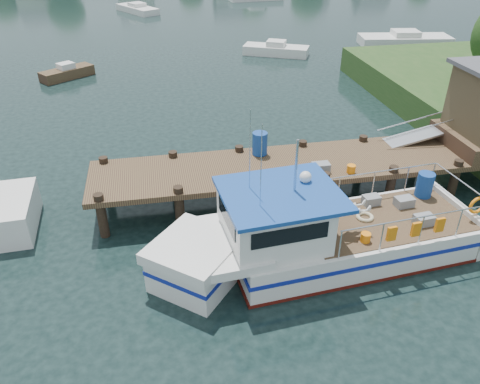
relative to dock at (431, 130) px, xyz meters
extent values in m
plane|color=black|center=(-6.51, -0.01, -2.24)|extent=(160.00, 160.00, 0.00)
cube|color=#4A3623|center=(-4.51, -0.01, -0.94)|extent=(16.00, 3.00, 0.20)
cylinder|color=black|center=(-12.01, -1.31, -1.59)|extent=(0.32, 0.32, 1.90)
cylinder|color=black|center=(-12.01, 1.29, -1.59)|extent=(0.32, 0.32, 1.90)
cylinder|color=black|center=(-9.51, -1.31, -1.59)|extent=(0.32, 0.32, 1.90)
cylinder|color=black|center=(-9.51, 1.29, -1.59)|extent=(0.32, 0.32, 1.90)
cylinder|color=black|center=(-7.01, -1.31, -1.59)|extent=(0.32, 0.32, 1.90)
cylinder|color=black|center=(-7.01, 1.29, -1.59)|extent=(0.32, 0.32, 1.90)
cylinder|color=black|center=(-4.51, -1.31, -1.59)|extent=(0.32, 0.32, 1.90)
cylinder|color=black|center=(-4.51, 1.29, -1.59)|extent=(0.32, 0.32, 1.90)
cylinder|color=black|center=(-2.01, -1.31, -1.59)|extent=(0.32, 0.32, 1.90)
cylinder|color=black|center=(-2.01, 1.29, -1.59)|extent=(0.32, 0.32, 1.90)
cylinder|color=black|center=(0.49, -1.31, -1.59)|extent=(0.32, 0.32, 1.90)
cylinder|color=black|center=(0.49, 1.29, -1.59)|extent=(0.32, 0.32, 1.90)
cylinder|color=black|center=(2.99, 1.29, -1.59)|extent=(0.32, 0.32, 1.90)
cube|color=#A5A8AD|center=(0.19, 0.89, -0.59)|extent=(3.34, 0.90, 0.79)
cylinder|color=silver|center=(0.19, 0.49, -0.09)|extent=(3.34, 0.05, 0.76)
cylinder|color=silver|center=(0.19, 1.29, -0.09)|extent=(3.34, 0.05, 0.76)
cube|color=slate|center=(-5.51, -1.01, -0.68)|extent=(0.60, 0.40, 0.30)
cube|color=slate|center=(-4.51, -0.81, -0.68)|extent=(0.60, 0.40, 0.30)
cylinder|color=orange|center=(-3.51, -1.11, -0.69)|extent=(0.30, 0.30, 0.28)
cylinder|color=navy|center=(-6.31, 0.89, -0.40)|extent=(0.56, 0.56, 0.85)
cube|color=silver|center=(-4.53, -3.71, -1.69)|extent=(7.41, 3.50, 1.10)
cube|color=silver|center=(-9.30, -4.13, -1.69)|extent=(2.86, 2.86, 1.10)
cube|color=silver|center=(-9.30, -4.13, -1.00)|extent=(3.13, 3.14, 0.33)
cube|color=silver|center=(-8.35, -4.05, -1.03)|extent=(2.15, 2.89, 0.29)
cube|color=navy|center=(-4.53, -3.71, -1.55)|extent=(7.51, 3.55, 0.13)
cube|color=navy|center=(-9.30, -4.13, -1.55)|extent=(2.91, 2.91, 0.13)
cube|color=#4F110B|center=(-4.53, -3.71, -2.19)|extent=(7.50, 3.53, 0.13)
cube|color=#4A3623|center=(-3.39, -3.60, -1.13)|extent=(5.38, 3.04, 0.04)
cube|color=silver|center=(-0.82, -3.37, -1.59)|extent=(0.45, 2.88, 1.29)
cube|color=silver|center=(-7.01, -3.93, -0.42)|extent=(2.89, 2.72, 1.44)
cube|color=black|center=(-6.90, -5.18, -0.14)|extent=(2.10, 0.23, 0.48)
cube|color=black|center=(-7.12, -2.68, -0.14)|extent=(2.10, 0.23, 0.48)
cube|color=black|center=(-8.35, -4.05, -0.14)|extent=(0.19, 1.72, 0.48)
cube|color=#174191|center=(-6.82, -3.91, 0.34)|extent=(3.49, 3.06, 0.11)
cylinder|color=silver|center=(-6.44, -3.88, 1.16)|extent=(0.08, 0.08, 1.53)
cylinder|color=silver|center=(-7.54, -4.46, 1.54)|extent=(0.02, 0.02, 2.30)
cylinder|color=silver|center=(-7.63, -3.50, 1.54)|extent=(0.02, 0.02, 2.30)
sphere|color=silver|center=(-6.00, -3.45, 0.53)|extent=(0.37, 0.37, 0.34)
cylinder|color=silver|center=(-3.13, -4.90, -0.23)|extent=(4.77, 0.47, 0.04)
cylinder|color=silver|center=(-3.36, -2.27, -0.23)|extent=(4.77, 0.47, 0.04)
cylinder|color=silver|center=(-0.83, -3.37, -0.23)|extent=(0.28, 2.63, 0.04)
cylinder|color=silver|center=(-5.46, -5.11, -0.69)|extent=(0.05, 0.05, 0.91)
cylinder|color=silver|center=(-5.70, -2.48, -0.69)|extent=(0.05, 0.05, 0.91)
cylinder|color=silver|center=(-4.22, -5.00, -0.69)|extent=(0.05, 0.05, 0.91)
cylinder|color=silver|center=(-4.46, -2.37, -0.69)|extent=(0.05, 0.05, 0.91)
cylinder|color=silver|center=(-2.98, -4.89, -0.69)|extent=(0.05, 0.05, 0.91)
cylinder|color=silver|center=(-3.22, -2.26, -0.69)|extent=(0.05, 0.05, 0.91)
cylinder|color=silver|center=(-1.75, -4.78, -0.69)|extent=(0.05, 0.05, 0.91)
cylinder|color=silver|center=(-1.98, -2.15, -0.69)|extent=(0.05, 0.05, 0.91)
cylinder|color=silver|center=(-0.98, -2.06, -0.69)|extent=(0.05, 0.05, 0.91)
cube|color=slate|center=(-2.38, -4.09, -0.97)|extent=(0.61, 0.43, 0.31)
cube|color=slate|center=(-2.48, -3.04, -0.97)|extent=(0.61, 0.43, 0.31)
cube|color=slate|center=(-3.47, -2.74, -0.97)|extent=(0.56, 0.41, 0.31)
cylinder|color=navy|center=(-1.56, -2.57, -0.71)|extent=(0.58, 0.58, 0.84)
cylinder|color=orange|center=(-4.46, -4.56, -0.99)|extent=(0.31, 0.31, 0.29)
torus|color=#BFB28C|center=(-3.98, -3.46, -1.07)|extent=(0.58, 0.58, 0.11)
torus|color=orange|center=(-0.73, -4.13, -0.61)|extent=(0.60, 0.15, 0.59)
cube|color=orange|center=(-3.94, -5.00, -0.61)|extent=(0.28, 0.12, 0.43)
cube|color=orange|center=(-3.17, -4.93, -0.61)|extent=(0.28, 0.12, 0.43)
cube|color=orange|center=(-2.41, -4.86, -0.61)|extent=(0.28, 0.12, 0.43)
imported|color=silver|center=(-5.08, -4.04, -0.30)|extent=(0.46, 0.65, 1.68)
cube|color=#4A3623|center=(-15.32, 16.56, -1.93)|extent=(3.35, 2.90, 0.61)
cube|color=silver|center=(-15.32, 16.56, -1.47)|extent=(1.23, 1.20, 0.39)
cube|color=silver|center=(-0.82, 19.50, -1.91)|extent=(4.95, 3.48, 0.66)
cube|color=silver|center=(-0.82, 19.50, -1.41)|extent=(1.68, 1.59, 0.42)
cube|color=silver|center=(9.99, 20.50, -1.89)|extent=(7.35, 3.49, 0.71)
cube|color=silver|center=(9.99, 20.50, -1.35)|extent=(2.22, 1.99, 0.45)
cube|color=silver|center=(-10.87, 38.51, -1.93)|extent=(4.55, 5.89, 0.61)
cube|color=silver|center=(-10.87, 38.51, -1.47)|extent=(1.98, 2.07, 0.39)
camera|label=1|loc=(-9.96, -14.41, 7.00)|focal=35.00mm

